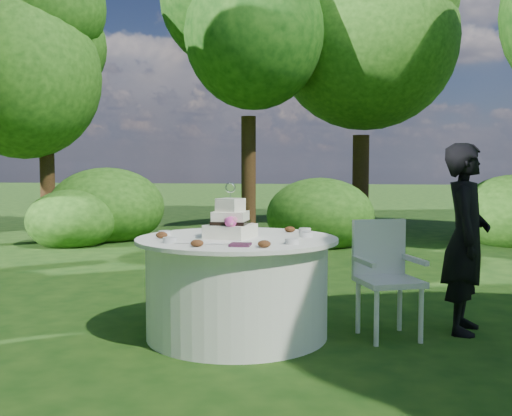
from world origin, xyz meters
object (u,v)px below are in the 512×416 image
(chair, at_px, (385,269))
(table, at_px, (237,286))
(guest, at_px, (466,238))
(cake, at_px, (230,223))
(napkins, at_px, (240,245))

(chair, bearing_deg, table, -170.72)
(guest, distance_m, chair, 0.71)
(table, height_order, chair, chair)
(table, bearing_deg, cake, -145.41)
(napkins, relative_size, table, 0.09)
(table, bearing_deg, chair, 9.28)
(guest, relative_size, chair, 1.67)
(cake, height_order, chair, cake)
(guest, bearing_deg, cake, 116.00)
(guest, height_order, chair, guest)
(guest, xyz_separation_m, cake, (-1.81, -0.41, 0.13))
(napkins, bearing_deg, guest, 27.62)
(cake, distance_m, chair, 1.25)
(table, xyz_separation_m, chair, (1.13, 0.19, 0.13))
(cake, bearing_deg, guest, 12.79)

